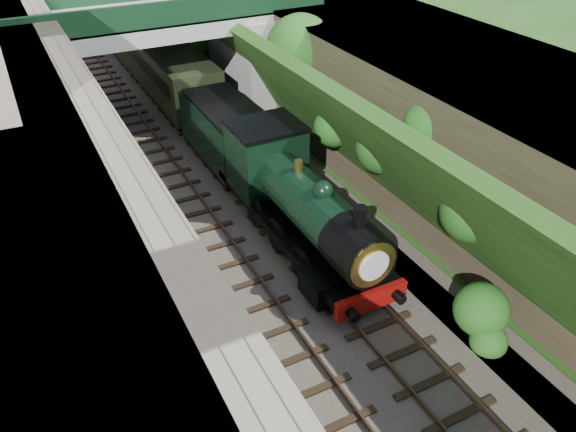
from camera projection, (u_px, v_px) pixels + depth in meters
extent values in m
cube|color=#473F38|center=(190.00, 148.00, 29.37)|extent=(10.00, 90.00, 0.20)
cube|color=#756B56|center=(66.00, 106.00, 25.39)|extent=(1.00, 90.00, 7.00)
cube|color=#262628|center=(347.00, 64.00, 31.32)|extent=(8.00, 90.00, 6.25)
cube|color=#1E4714|center=(274.00, 85.00, 29.84)|extent=(4.02, 90.00, 6.36)
sphere|color=#194C14|center=(481.00, 310.00, 17.72)|extent=(1.77, 1.77, 1.77)
sphere|color=#194C14|center=(472.00, 211.00, 18.77)|extent=(2.22, 2.22, 2.22)
sphere|color=#194C14|center=(430.00, 125.00, 20.98)|extent=(2.02, 2.02, 2.02)
sphere|color=#194C14|center=(382.00, 147.00, 22.60)|extent=(2.22, 2.22, 2.22)
sphere|color=#194C14|center=(334.00, 127.00, 25.18)|extent=(1.85, 1.85, 1.85)
sphere|color=#194C14|center=(281.00, 130.00, 28.25)|extent=(1.55, 1.55, 1.55)
sphere|color=#194C14|center=(283.00, 54.00, 29.68)|extent=(1.23, 1.23, 1.23)
sphere|color=#194C14|center=(247.00, 65.00, 32.25)|extent=(1.38, 1.38, 1.38)
sphere|color=#194C14|center=(246.00, 20.00, 33.57)|extent=(1.31, 1.31, 1.31)
sphere|color=#194C14|center=(203.00, 51.00, 37.07)|extent=(1.60, 1.60, 1.60)
sphere|color=#194C14|center=(188.00, 37.00, 39.46)|extent=(2.34, 2.34, 2.34)
sphere|color=#194C14|center=(168.00, 44.00, 41.91)|extent=(1.58, 1.58, 1.58)
cube|color=black|center=(152.00, 154.00, 28.54)|extent=(2.50, 90.00, 0.07)
cube|color=brown|center=(138.00, 155.00, 28.21)|extent=(0.08, 90.00, 0.14)
cube|color=brown|center=(165.00, 149.00, 28.76)|extent=(0.08, 90.00, 0.14)
cube|color=black|center=(211.00, 141.00, 29.76)|extent=(2.50, 90.00, 0.07)
cube|color=brown|center=(198.00, 142.00, 29.43)|extent=(0.08, 90.00, 0.14)
cube|color=brown|center=(223.00, 137.00, 29.98)|extent=(0.08, 90.00, 0.14)
cube|color=gray|center=(163.00, 20.00, 29.42)|extent=(16.00, 6.00, 0.90)
cube|color=#14381E|center=(178.00, 13.00, 26.78)|extent=(16.00, 0.30, 1.20)
cube|color=gray|center=(56.00, 91.00, 28.71)|extent=(1.40, 6.40, 5.70)
cube|color=gray|center=(247.00, 60.00, 32.79)|extent=(2.40, 6.40, 5.70)
cylinder|color=black|center=(300.00, 100.00, 29.39)|extent=(0.30, 0.30, 4.40)
sphere|color=#194C14|center=(301.00, 51.00, 27.95)|extent=(3.60, 3.60, 3.60)
sphere|color=#194C14|center=(302.00, 56.00, 29.06)|extent=(2.40, 2.40, 2.40)
cube|color=black|center=(310.00, 245.00, 21.65)|extent=(2.40, 8.40, 0.60)
cube|color=black|center=(298.00, 220.00, 22.08)|extent=(2.70, 10.00, 0.35)
cube|color=maroon|center=(371.00, 300.00, 18.37)|extent=(2.70, 0.25, 0.70)
cylinder|color=black|center=(308.00, 202.00, 20.77)|extent=(1.90, 5.60, 1.90)
cylinder|color=black|center=(357.00, 250.00, 18.33)|extent=(1.96, 1.80, 1.96)
cylinder|color=white|center=(374.00, 266.00, 17.61)|extent=(1.10, 0.05, 1.10)
cylinder|color=black|center=(360.00, 219.00, 17.67)|extent=(0.44, 0.44, 0.90)
sphere|color=black|center=(323.00, 191.00, 19.48)|extent=(0.76, 0.76, 0.76)
cylinder|color=#A57F33|center=(298.00, 166.00, 20.75)|extent=(0.32, 0.32, 0.50)
cube|color=black|center=(266.00, 158.00, 23.35)|extent=(2.75, 2.40, 2.80)
cube|color=black|center=(266.00, 126.00, 22.55)|extent=(2.85, 2.50, 0.15)
cube|color=black|center=(315.00, 287.00, 19.06)|extent=(0.60, 1.40, 0.90)
cube|color=black|center=(376.00, 266.00, 20.01)|extent=(0.60, 1.40, 0.90)
cube|color=black|center=(229.00, 158.00, 27.74)|extent=(2.30, 6.00, 0.50)
cube|color=black|center=(229.00, 153.00, 27.60)|extent=(2.60, 6.00, 0.50)
cube|color=black|center=(227.00, 131.00, 26.94)|extent=(2.70, 6.00, 2.40)
cube|color=black|center=(226.00, 106.00, 26.24)|extent=(2.50, 5.60, 0.20)
cube|color=black|center=(157.00, 79.00, 37.08)|extent=(2.30, 17.00, 0.40)
cube|color=black|center=(156.00, 76.00, 36.94)|extent=(2.50, 17.00, 0.50)
cube|color=black|center=(153.00, 53.00, 36.11)|extent=(2.80, 18.00, 2.70)
cube|color=slate|center=(150.00, 29.00, 35.28)|extent=(2.90, 18.00, 0.50)
cube|color=black|center=(98.00, 15.00, 50.98)|extent=(2.30, 17.00, 0.40)
cube|color=black|center=(97.00, 12.00, 50.84)|extent=(2.50, 17.00, 0.50)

